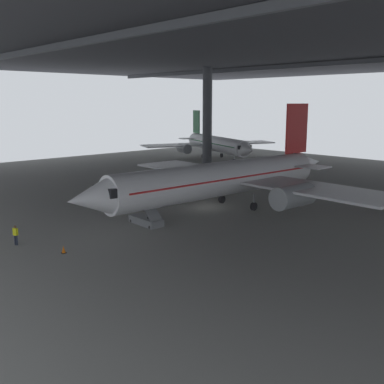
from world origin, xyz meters
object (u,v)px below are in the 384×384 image
(crew_worker_by_stairs, at_px, (151,208))
(boarding_stairs, at_px, (146,217))
(crew_worker_near_nose, at_px, (16,234))
(airplane_distant, at_px, (216,144))
(airplane_main, at_px, (225,178))
(traffic_cone_orange, at_px, (64,250))

(crew_worker_by_stairs, bearing_deg, boarding_stairs, -48.05)
(crew_worker_near_nose, relative_size, crew_worker_by_stairs, 1.06)
(crew_worker_by_stairs, height_order, airplane_distant, airplane_distant)
(crew_worker_by_stairs, bearing_deg, crew_worker_near_nose, -90.05)
(crew_worker_near_nose, height_order, crew_worker_by_stairs, crew_worker_near_nose)
(airplane_main, xyz_separation_m, airplane_distant, (-32.19, 31.93, -0.31))
(airplane_main, distance_m, airplane_distant, 45.34)
(crew_worker_near_nose, bearing_deg, crew_worker_by_stairs, 89.95)
(boarding_stairs, xyz_separation_m, airplane_distant, (-31.24, 41.97, 2.40))
(crew_worker_by_stairs, height_order, traffic_cone_orange, crew_worker_by_stairs)
(airplane_main, relative_size, crew_worker_by_stairs, 22.87)
(crew_worker_near_nose, distance_m, crew_worker_by_stairs, 14.04)
(crew_worker_near_nose, xyz_separation_m, traffic_cone_orange, (4.53, 1.87, -0.66))
(crew_worker_near_nose, xyz_separation_m, airplane_distant, (-29.22, 53.77, 2.17))
(crew_worker_by_stairs, relative_size, airplane_distant, 0.05)
(crew_worker_near_nose, height_order, airplane_distant, airplane_distant)
(airplane_main, relative_size, airplane_distant, 1.24)
(airplane_distant, bearing_deg, traffic_cone_orange, -56.96)
(airplane_distant, bearing_deg, crew_worker_by_stairs, -53.66)
(boarding_stairs, height_order, airplane_distant, airplane_distant)
(traffic_cone_orange, bearing_deg, crew_worker_by_stairs, 110.38)
(airplane_distant, distance_m, traffic_cone_orange, 61.97)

